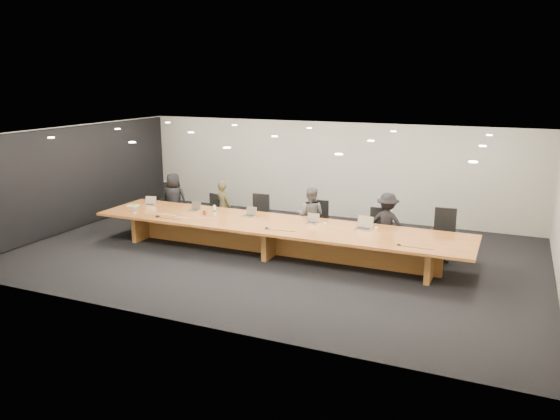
% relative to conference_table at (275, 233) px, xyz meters
% --- Properties ---
extents(ground, '(12.00, 12.00, 0.00)m').
position_rel_conference_table_xyz_m(ground, '(0.00, 0.00, -0.52)').
color(ground, black).
rests_on(ground, ground).
extents(back_wall, '(12.00, 0.02, 2.80)m').
position_rel_conference_table_xyz_m(back_wall, '(0.00, 4.00, 0.88)').
color(back_wall, silver).
rests_on(back_wall, ground).
extents(left_wall_panel, '(0.08, 7.84, 2.74)m').
position_rel_conference_table_xyz_m(left_wall_panel, '(-5.94, 0.00, 0.85)').
color(left_wall_panel, black).
rests_on(left_wall_panel, ground).
extents(conference_table, '(9.00, 1.80, 0.75)m').
position_rel_conference_table_xyz_m(conference_table, '(0.00, 0.00, 0.00)').
color(conference_table, '#985221').
rests_on(conference_table, ground).
extents(chair_far_left, '(0.65, 0.65, 1.17)m').
position_rel_conference_table_xyz_m(chair_far_left, '(-3.87, 1.29, 0.07)').
color(chair_far_left, black).
rests_on(chair_far_left, ground).
extents(chair_left, '(0.61, 0.61, 1.00)m').
position_rel_conference_table_xyz_m(chair_left, '(-2.43, 1.19, -0.02)').
color(chair_left, black).
rests_on(chair_left, ground).
extents(chair_mid_left, '(0.58, 0.58, 1.11)m').
position_rel_conference_table_xyz_m(chair_mid_left, '(-1.03, 1.21, 0.03)').
color(chair_mid_left, black).
rests_on(chair_mid_left, ground).
extents(chair_mid_right, '(0.55, 0.55, 1.06)m').
position_rel_conference_table_xyz_m(chair_mid_right, '(0.57, 1.34, 0.01)').
color(chair_mid_right, black).
rests_on(chair_mid_right, ground).
extents(chair_right, '(0.56, 0.56, 1.04)m').
position_rel_conference_table_xyz_m(chair_right, '(2.13, 1.22, -0.00)').
color(chair_right, black).
rests_on(chair_right, ground).
extents(chair_far_right, '(0.65, 0.65, 1.17)m').
position_rel_conference_table_xyz_m(chair_far_right, '(3.67, 1.23, 0.06)').
color(chair_far_right, black).
rests_on(chair_far_right, ground).
extents(person_a, '(0.83, 0.66, 1.49)m').
position_rel_conference_table_xyz_m(person_a, '(-3.63, 1.21, 0.22)').
color(person_a, black).
rests_on(person_a, ground).
extents(person_b, '(0.58, 0.48, 1.38)m').
position_rel_conference_table_xyz_m(person_b, '(-2.07, 1.25, 0.17)').
color(person_b, '#39361F').
rests_on(person_b, ground).
extents(person_c, '(0.72, 0.57, 1.44)m').
position_rel_conference_table_xyz_m(person_c, '(0.47, 1.13, 0.20)').
color(person_c, '#505053').
rests_on(person_c, ground).
extents(person_d, '(0.96, 0.59, 1.45)m').
position_rel_conference_table_xyz_m(person_d, '(2.38, 1.12, 0.21)').
color(person_d, black).
rests_on(person_d, ground).
extents(laptop_a, '(0.34, 0.29, 0.23)m').
position_rel_conference_table_xyz_m(laptop_a, '(-3.81, 0.36, 0.34)').
color(laptop_a, '#C5B697').
rests_on(laptop_a, conference_table).
extents(laptop_b, '(0.32, 0.25, 0.23)m').
position_rel_conference_table_xyz_m(laptop_b, '(-2.43, 0.33, 0.34)').
color(laptop_b, tan).
rests_on(laptop_b, conference_table).
extents(laptop_c, '(0.34, 0.28, 0.24)m').
position_rel_conference_table_xyz_m(laptop_c, '(-0.85, 0.33, 0.35)').
color(laptop_c, tan).
rests_on(laptop_c, conference_table).
extents(laptop_d, '(0.30, 0.22, 0.23)m').
position_rel_conference_table_xyz_m(laptop_d, '(0.79, 0.35, 0.34)').
color(laptop_d, tan).
rests_on(laptop_d, conference_table).
extents(laptop_e, '(0.40, 0.31, 0.29)m').
position_rel_conference_table_xyz_m(laptop_e, '(2.02, 0.32, 0.37)').
color(laptop_e, '#C3B195').
rests_on(laptop_e, conference_table).
extents(water_bottle, '(0.08, 0.08, 0.25)m').
position_rel_conference_table_xyz_m(water_bottle, '(-1.65, 0.06, 0.35)').
color(water_bottle, silver).
rests_on(water_bottle, conference_table).
extents(amber_mug, '(0.09, 0.09, 0.10)m').
position_rel_conference_table_xyz_m(amber_mug, '(-1.93, 0.04, 0.28)').
color(amber_mug, maroon).
rests_on(amber_mug, conference_table).
extents(paper_cup_near, '(0.09, 0.09, 0.09)m').
position_rel_conference_table_xyz_m(paper_cup_near, '(1.17, 0.19, 0.27)').
color(paper_cup_near, white).
rests_on(paper_cup_near, conference_table).
extents(paper_cup_far, '(0.09, 0.09, 0.08)m').
position_rel_conference_table_xyz_m(paper_cup_far, '(2.32, 0.34, 0.27)').
color(paper_cup_far, white).
rests_on(paper_cup_far, conference_table).
extents(notepad, '(0.30, 0.25, 0.02)m').
position_rel_conference_table_xyz_m(notepad, '(-4.16, 0.10, 0.24)').
color(notepad, silver).
rests_on(notepad, conference_table).
extents(lime_gadget, '(0.18, 0.13, 0.02)m').
position_rel_conference_table_xyz_m(lime_gadget, '(-4.14, 0.12, 0.26)').
color(lime_gadget, '#58B831').
rests_on(lime_gadget, notepad).
extents(av_box, '(0.23, 0.20, 0.03)m').
position_rel_conference_table_xyz_m(av_box, '(-3.73, -0.41, 0.24)').
color(av_box, '#BCBDC1').
rests_on(av_box, conference_table).
extents(mic_left, '(0.15, 0.15, 0.03)m').
position_rel_conference_table_xyz_m(mic_left, '(-2.87, -0.59, 0.25)').
color(mic_left, black).
rests_on(mic_left, conference_table).
extents(mic_center, '(0.14, 0.14, 0.03)m').
position_rel_conference_table_xyz_m(mic_center, '(0.01, -0.47, 0.24)').
color(mic_center, black).
rests_on(mic_center, conference_table).
extents(mic_right, '(0.14, 0.14, 0.03)m').
position_rel_conference_table_xyz_m(mic_right, '(3.00, -0.54, 0.24)').
color(mic_right, black).
rests_on(mic_right, conference_table).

